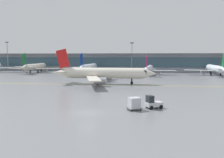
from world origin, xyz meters
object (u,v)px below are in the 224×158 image
at_px(taxiing_regional_jet, 104,73).
at_px(cargo_dolly_lead, 134,103).
at_px(gate_airplane_1, 35,67).
at_px(gate_airplane_2, 89,67).
at_px(apron_light_mast_0, 8,55).
at_px(baggage_tug, 153,103).
at_px(gate_airplane_3, 149,69).
at_px(gate_airplane_4, 215,69).
at_px(apron_light_mast_1, 132,56).

relative_size(taxiing_regional_jet, cargo_dolly_lead, 12.02).
height_order(gate_airplane_1, gate_airplane_2, gate_airplane_1).
distance_m(taxiing_regional_jet, apron_light_mast_0, 82.10).
distance_m(baggage_tug, cargo_dolly_lead, 3.23).
bearing_deg(cargo_dolly_lead, baggage_tug, 0.00).
distance_m(gate_airplane_3, taxiing_regional_jet, 38.56).
relative_size(gate_airplane_2, apron_light_mast_0, 1.78).
bearing_deg(apron_light_mast_0, gate_airplane_1, -26.02).
bearing_deg(gate_airplane_3, gate_airplane_4, -81.94).
height_order(taxiing_regional_jet, apron_light_mast_0, apron_light_mast_0).
bearing_deg(baggage_tug, apron_light_mast_0, 106.20).
height_order(gate_airplane_3, cargo_dolly_lead, gate_airplane_3).
height_order(baggage_tug, apron_light_mast_0, apron_light_mast_0).
xyz_separation_m(gate_airplane_2, apron_light_mast_0, (-50.03, 10.70, 5.89)).
distance_m(apron_light_mast_0, apron_light_mast_1, 69.38).
height_order(gate_airplane_3, taxiing_regional_jet, taxiing_regional_jet).
distance_m(gate_airplane_2, gate_airplane_4, 56.44).
height_order(taxiing_regional_jet, cargo_dolly_lead, taxiing_regional_jet).
bearing_deg(taxiing_regional_jet, apron_light_mast_0, 140.04).
relative_size(gate_airplane_1, apron_light_mast_1, 1.92).
distance_m(gate_airplane_4, apron_light_mast_1, 39.79).
height_order(gate_airplane_1, apron_light_mast_1, apron_light_mast_1).
bearing_deg(gate_airplane_2, gate_airplane_3, -94.33).
relative_size(gate_airplane_1, gate_airplane_3, 1.13).
bearing_deg(baggage_tug, gate_airplane_1, 101.07).
distance_m(taxiing_regional_jet, cargo_dolly_lead, 32.58).
height_order(gate_airplane_1, cargo_dolly_lead, gate_airplane_1).
distance_m(cargo_dolly_lead, apron_light_mast_1, 82.44).
bearing_deg(gate_airplane_3, taxiing_regional_jet, 165.35).
height_order(gate_airplane_2, taxiing_regional_jet, taxiing_regional_jet).
height_order(gate_airplane_3, baggage_tug, gate_airplane_3).
bearing_deg(gate_airplane_1, gate_airplane_4, -95.45).
xyz_separation_m(taxiing_regional_jet, apron_light_mast_0, (-65.57, 49.07, 5.62)).
bearing_deg(cargo_dolly_lead, gate_airplane_4, 37.25).
bearing_deg(baggage_tug, cargo_dolly_lead, -180.00).
relative_size(gate_airplane_3, cargo_dolly_lead, 9.79).
height_order(gate_airplane_1, gate_airplane_4, gate_airplane_1).
bearing_deg(taxiing_regional_jet, gate_airplane_4, 39.83).
height_order(gate_airplane_3, gate_airplane_4, gate_airplane_4).
relative_size(gate_airplane_4, apron_light_mast_0, 1.74).
bearing_deg(gate_airplane_2, apron_light_mast_1, -56.50).
xyz_separation_m(gate_airplane_4, taxiing_regional_jet, (-40.90, -38.12, 0.33)).
distance_m(gate_airplane_2, apron_light_mast_0, 51.50).
bearing_deg(taxiing_regional_jet, gate_airplane_3, 67.61).
height_order(gate_airplane_2, apron_light_mast_1, apron_light_mast_1).
distance_m(gate_airplane_1, taxiing_regional_jet, 57.46).
bearing_deg(apron_light_mast_0, baggage_tug, -44.34).
relative_size(gate_airplane_1, taxiing_regional_jet, 0.92).
bearing_deg(taxiing_regional_jet, gate_airplane_2, 108.89).
xyz_separation_m(gate_airplane_2, baggage_tug, (29.73, -67.24, -1.97)).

